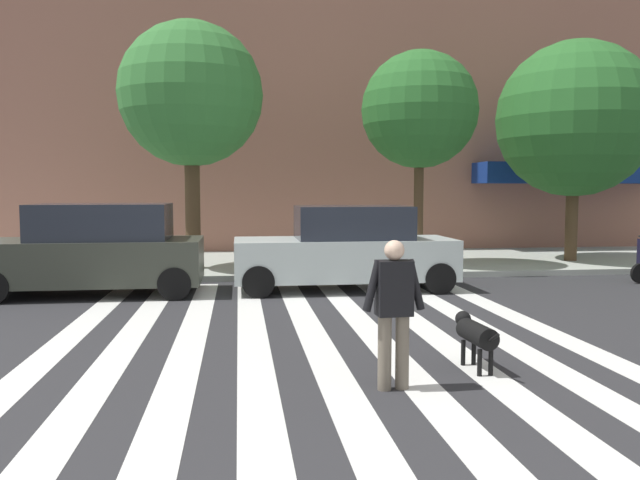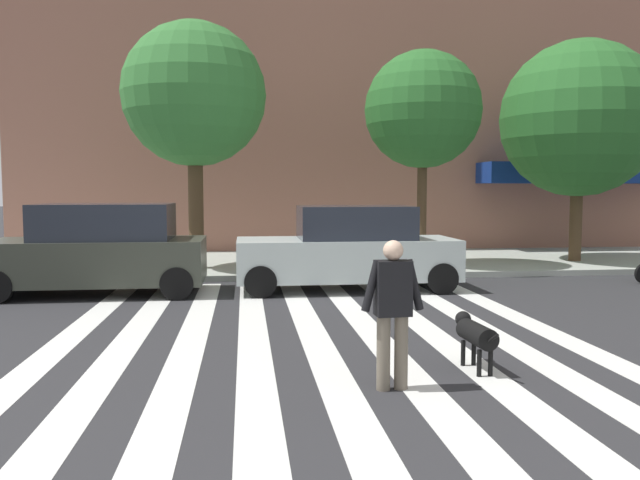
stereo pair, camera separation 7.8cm
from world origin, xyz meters
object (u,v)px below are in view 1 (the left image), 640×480
Objects in this scene: street_tree_nearest at (191,95)px; street_tree_middle at (420,110)px; parked_car_behind_first at (97,250)px; pedestrian_dog_walker at (394,306)px; parked_car_third_in_line at (346,250)px; street_tree_further at (575,119)px; dog_on_leash at (475,333)px.

street_tree_middle is (5.99, -0.09, -0.29)m from street_tree_nearest.
parked_car_behind_first reaches higher than pedestrian_dog_walker.
street_tree_middle is at bearing 72.35° from pedestrian_dog_walker.
parked_car_behind_first is 5.24m from parked_car_third_in_line.
street_tree_further reaches higher than street_tree_middle.
street_tree_nearest is at bearing 105.84° from pedestrian_dog_walker.
parked_car_behind_first is at bearing 132.52° from dog_on_leash.
street_tree_further is at bearing 15.74° from parked_car_behind_first.
street_tree_further is (4.68, 0.50, -0.12)m from street_tree_middle.
street_tree_nearest reaches higher than pedestrian_dog_walker.
street_tree_nearest is 11.01m from pedestrian_dog_walker.
parked_car_behind_first is 8.53m from dog_on_leash.
parked_car_third_in_line is at bearing 84.52° from pedestrian_dog_walker.
street_tree_middle is (7.73, 3.00, 3.36)m from parked_car_behind_first.
street_tree_nearest is at bearing 179.15° from street_tree_middle.
parked_car_third_in_line is 5.18m from street_tree_middle.
street_tree_nearest is 5.88× the size of dog_on_leash.
parked_car_third_in_line reaches higher than pedestrian_dog_walker.
street_tree_middle is at bearing -173.94° from street_tree_further.
parked_car_behind_first is at bearing 180.00° from parked_car_third_in_line.
dog_on_leash is (5.75, -6.27, -0.49)m from parked_car_behind_first.
street_tree_middle is at bearing 77.95° from dog_on_leash.
street_tree_nearest is at bearing 138.54° from parked_car_third_in_line.
dog_on_leash is (0.51, -6.27, -0.43)m from parked_car_third_in_line.
dog_on_leash is at bearing -47.48° from parked_car_behind_first.
street_tree_middle is 4.70m from street_tree_further.
parked_car_behind_first is at bearing -119.49° from street_tree_nearest.
dog_on_leash is at bearing -66.84° from street_tree_nearest.
dog_on_leash is at bearing -85.36° from parked_car_third_in_line.
parked_car_behind_first is 4.08× the size of dog_on_leash.
street_tree_middle is 0.92× the size of street_tree_further.
street_tree_nearest is 10.99m from dog_on_leash.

